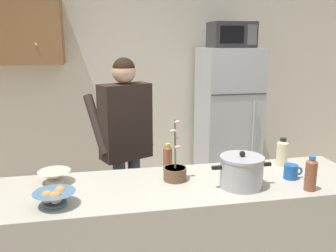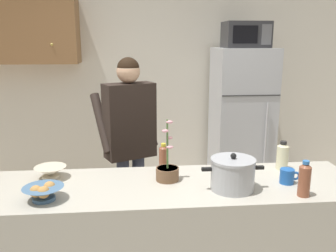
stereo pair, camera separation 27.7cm
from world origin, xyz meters
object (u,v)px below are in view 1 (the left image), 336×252
(refrigerator, at_px, (227,122))
(bottle_near_edge, at_px, (311,174))
(cooking_pot, at_px, (241,171))
(empty_bowl, at_px, (54,176))
(microwave, at_px, (231,35))
(potted_orchid, at_px, (175,171))
(bottle_far_corner, at_px, (168,157))
(bottle_mid_counter, at_px, (282,152))
(coffee_mug, at_px, (291,172))
(person_near_pot, at_px, (125,131))
(bread_bowl, at_px, (55,197))

(refrigerator, height_order, bottle_near_edge, refrigerator)
(bottle_near_edge, bearing_deg, cooking_pot, 160.81)
(cooking_pot, distance_m, bottle_near_edge, 0.41)
(cooking_pot, distance_m, empty_bowl, 1.19)
(microwave, bearing_deg, refrigerator, 90.07)
(bottle_near_edge, xyz_separation_m, potted_orchid, (-0.77, 0.32, -0.04))
(cooking_pot, relative_size, bottle_far_corner, 1.99)
(cooking_pot, relative_size, bottle_mid_counter, 1.87)
(refrigerator, height_order, cooking_pot, refrigerator)
(microwave, xyz_separation_m, coffee_mug, (-0.26, -1.88, -0.90))
(coffee_mug, distance_m, bottle_far_corner, 0.83)
(person_near_pot, xyz_separation_m, bottle_far_corner, (0.25, -0.65, -0.04))
(potted_orchid, bearing_deg, refrigerator, 60.14)
(person_near_pot, distance_m, bread_bowl, 1.19)
(empty_bowl, xyz_separation_m, bottle_near_edge, (1.54, -0.42, 0.06))
(bottle_mid_counter, bearing_deg, cooking_pot, -144.82)
(bread_bowl, height_order, bottle_near_edge, bottle_near_edge)
(bottle_far_corner, xyz_separation_m, potted_orchid, (0.01, -0.20, -0.03))
(refrigerator, bearing_deg, bottle_mid_counter, -96.71)
(cooking_pot, distance_m, coffee_mug, 0.38)
(bottle_mid_counter, height_order, bottle_far_corner, bottle_mid_counter)
(empty_bowl, xyz_separation_m, bottle_far_corner, (0.76, 0.09, 0.05))
(coffee_mug, xyz_separation_m, potted_orchid, (-0.76, 0.12, 0.01))
(potted_orchid, bearing_deg, bottle_mid_counter, 8.96)
(cooking_pot, bearing_deg, bottle_mid_counter, 35.18)
(coffee_mug, height_order, bottle_far_corner, bottle_far_corner)
(potted_orchid, bearing_deg, microwave, 59.83)
(person_near_pot, xyz_separation_m, empty_bowl, (-0.51, -0.74, -0.08))
(coffee_mug, bearing_deg, refrigerator, 82.14)
(microwave, relative_size, bread_bowl, 2.06)
(cooking_pot, height_order, potted_orchid, potted_orchid)
(microwave, height_order, potted_orchid, microwave)
(bread_bowl, bearing_deg, bottle_near_edge, -2.99)
(refrigerator, height_order, microwave, microwave)
(empty_bowl, bearing_deg, person_near_pot, 55.36)
(coffee_mug, bearing_deg, person_near_pot, 136.29)
(refrigerator, bearing_deg, empty_bowl, -136.90)
(refrigerator, relative_size, microwave, 3.61)
(bottle_near_edge, bearing_deg, microwave, 83.19)
(person_near_pot, relative_size, cooking_pot, 4.36)
(microwave, distance_m, potted_orchid, 2.22)
(cooking_pot, xyz_separation_m, coffee_mug, (0.38, 0.06, -0.05))
(microwave, relative_size, bottle_mid_counter, 2.33)
(microwave, bearing_deg, coffee_mug, -97.95)
(bottle_far_corner, bearing_deg, person_near_pot, 110.69)
(refrigerator, bearing_deg, bottle_near_edge, -96.74)
(microwave, bearing_deg, potted_orchid, -120.17)
(bottle_mid_counter, bearing_deg, microwave, 83.20)
(coffee_mug, height_order, bread_bowl, bread_bowl)
(bottle_near_edge, height_order, bottle_far_corner, bottle_near_edge)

